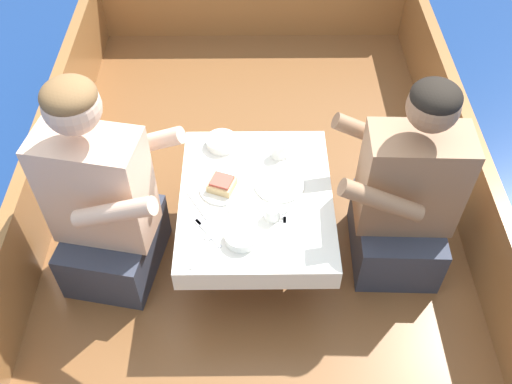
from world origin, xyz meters
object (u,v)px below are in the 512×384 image
at_px(person_port, 103,204).
at_px(sandwich, 222,184).
at_px(coffee_cup_port, 273,212).
at_px(person_starboard, 405,198).
at_px(coffee_cup_starboard, 278,150).

distance_m(person_port, sandwich, 0.49).
xyz_separation_m(person_port, coffee_cup_port, (0.68, -0.06, 0.01)).
relative_size(person_starboard, sandwich, 7.55).
relative_size(person_port, sandwich, 7.98).
xyz_separation_m(person_starboard, coffee_cup_port, (-0.55, -0.11, 0.04)).
bearing_deg(person_port, coffee_cup_port, 6.32).
height_order(person_starboard, coffee_cup_port, person_starboard).
height_order(sandwich, coffee_cup_port, same).
bearing_deg(coffee_cup_starboard, person_starboard, -24.75).
xyz_separation_m(person_starboard, coffee_cup_starboard, (-0.52, 0.24, 0.05)).
xyz_separation_m(person_port, person_starboard, (1.23, 0.05, -0.03)).
bearing_deg(sandwich, person_port, -168.59).
distance_m(person_starboard, sandwich, 0.76).
bearing_deg(person_port, sandwich, 22.46).
height_order(person_port, person_starboard, person_port).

